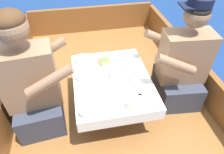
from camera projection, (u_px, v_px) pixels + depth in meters
ground_plane at (109, 113)px, 2.21m from camera, size 60.00×60.00×0.00m
boat_deck at (109, 104)px, 2.11m from camera, size 1.86×2.83×0.29m
gunwale_port at (10, 97)px, 1.78m from camera, size 0.06×2.83×0.31m
gunwale_starboard at (195, 72)px, 2.04m from camera, size 0.06×2.83×0.31m
bow_coaming at (92, 19)px, 2.92m from camera, size 1.74×0.06×0.36m
cockpit_table at (112, 82)px, 1.70m from camera, size 0.64×0.80×0.35m
person_port at (33, 86)px, 1.51m from camera, size 0.55×0.48×1.01m
person_starboard at (181, 66)px, 1.75m from camera, size 0.55×0.48×0.99m
plate_sandwich at (105, 63)px, 1.83m from camera, size 0.17×0.17×0.01m
plate_bread at (108, 94)px, 1.54m from camera, size 0.19×0.19×0.01m
sandwich at (104, 61)px, 1.81m from camera, size 0.12×0.11×0.05m
bowl_port_near at (87, 111)px, 1.39m from camera, size 0.12×0.12×0.04m
bowl_starboard_near at (83, 59)px, 1.85m from camera, size 0.14×0.14×0.04m
bowl_center_far at (86, 76)px, 1.67m from camera, size 0.15×0.15×0.04m
bowl_port_far at (132, 67)px, 1.76m from camera, size 0.14×0.14×0.04m
coffee_cup_port at (115, 75)px, 1.68m from camera, size 0.11×0.08×0.05m
coffee_cup_starboard at (134, 77)px, 1.64m from camera, size 0.10×0.07×0.07m
tin_can at (131, 104)px, 1.43m from camera, size 0.07×0.07×0.05m
utensil_knife_starboard at (94, 72)px, 1.74m from camera, size 0.06×0.17×0.00m
utensil_knife_port at (103, 76)px, 1.70m from camera, size 0.05×0.17×0.00m
utensil_spoon_starboard at (145, 89)px, 1.58m from camera, size 0.14×0.12×0.01m
utensil_fork_port at (146, 97)px, 1.52m from camera, size 0.14×0.13×0.00m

